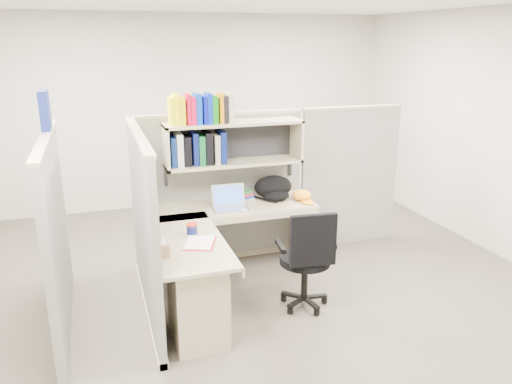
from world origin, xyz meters
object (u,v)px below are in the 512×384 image
object	(u,v)px
laptop	(231,198)
backpack	(275,188)
task_chair	(306,274)
desk	(209,272)
snack_canister	(192,228)

from	to	relation	value
laptop	backpack	distance (m)	0.56
task_chair	laptop	bearing A→B (deg)	119.34
desk	task_chair	world-z (taller)	task_chair
desk	laptop	xyz separation A→B (m)	(0.39, 0.72, 0.41)
laptop	task_chair	size ratio (longest dim) A/B	0.34
desk	task_chair	size ratio (longest dim) A/B	1.81
desk	laptop	size ratio (longest dim) A/B	5.26
laptop	snack_canister	distance (m)	0.71
snack_canister	task_chair	world-z (taller)	task_chair
snack_canister	laptop	bearing A→B (deg)	46.37
desk	laptop	world-z (taller)	laptop
desk	snack_canister	bearing A→B (deg)	115.32
backpack	snack_canister	world-z (taller)	backpack
snack_canister	task_chair	xyz separation A→B (m)	(0.95, -0.31, -0.44)
backpack	snack_canister	xyz separation A→B (m)	(-1.02, -0.70, -0.07)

